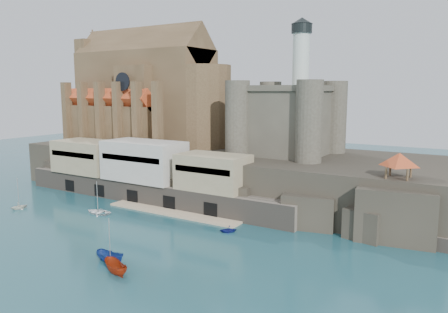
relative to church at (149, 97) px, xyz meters
name	(u,v)px	position (x,y,z in m)	size (l,w,h in m)	color
ground	(95,238)	(24.13, -41.85, -22.13)	(300.00, 300.00, 0.00)	#184650
promontory	(221,171)	(23.94, -2.48, -17.20)	(100.00, 36.00, 10.00)	black
quay	(142,173)	(13.94, -18.78, -16.06)	(70.00, 12.00, 13.05)	#696054
church	(149,97)	(0.00, 0.00, 0.00)	(47.00, 25.93, 30.51)	#503C25
castle_keep	(288,116)	(40.21, -0.78, -3.81)	(21.20, 21.20, 29.30)	#464337
rock_outcrop	(396,214)	(66.13, -16.01, -18.11)	(14.50, 10.50, 8.70)	black
pavilion	(399,161)	(66.13, -15.85, -9.40)	(6.40, 6.40, 5.40)	#503C25
boat_2	(110,262)	(33.97, -47.81, -22.13)	(1.93, 1.98, 5.12)	navy
boat_4	(19,209)	(-2.58, -37.70, -22.13)	(2.88, 1.76, 3.33)	silver
boat_5	(116,273)	(37.30, -50.11, -22.13)	(1.91, 1.96, 5.08)	#9C2C0E
boat_6	(98,213)	(13.59, -31.49, -22.13)	(3.95, 1.15, 5.53)	white
boat_7	(228,232)	(41.39, -27.85, -22.13)	(2.53, 1.55, 2.93)	navy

